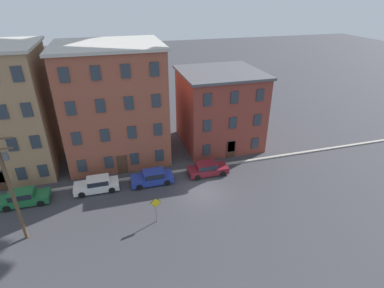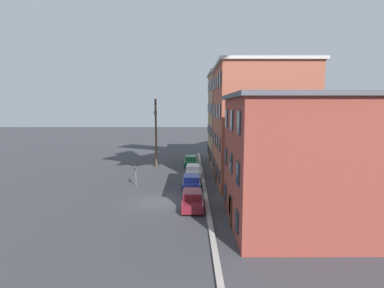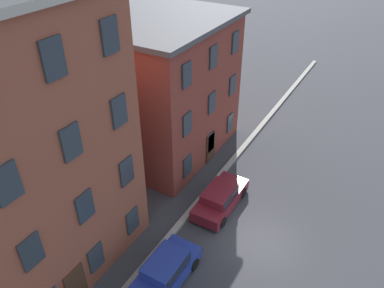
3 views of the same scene
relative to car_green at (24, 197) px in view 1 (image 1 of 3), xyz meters
The scene contains 10 objects.
ground_plane 17.28m from the car_green, 10.20° to the right, with size 200.00×200.00×0.00m, color #38383D.
kerb_strip 17.06m from the car_green, ahead, with size 56.00×0.36×0.16m, color #9E998E.
apartment_midblock 13.57m from the car_green, 39.21° to the left, with size 11.61×10.07×13.27m.
apartment_far 23.91m from the car_green, 18.44° to the left, with size 9.87×9.54×9.51m.
car_green is the anchor object (origin of this frame).
car_white 6.73m from the car_green, ahead, with size 4.40×1.92×1.43m.
car_blue 12.35m from the car_green, ahead, with size 4.40×1.92×1.43m.
car_maroon 18.44m from the car_green, ahead, with size 4.40×1.92×1.43m.
caution_sign 13.19m from the car_green, 26.81° to the right, with size 1.00×0.08×2.57m.
utility_pole 6.90m from the car_green, 77.68° to the right, with size 2.40×0.44×9.71m.
Camera 1 is at (-7.78, -23.36, 18.31)m, focal length 28.00 mm.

